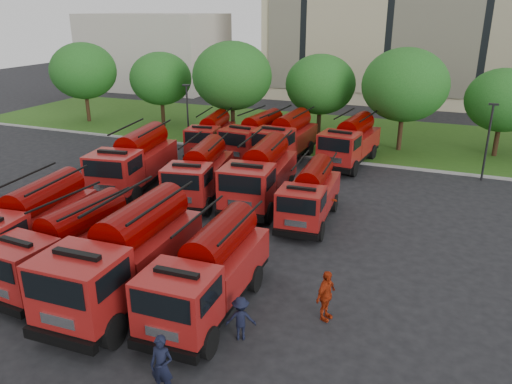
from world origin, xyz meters
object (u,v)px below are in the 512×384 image
fire_truck_8 (211,135)px  fire_truck_2 (127,255)px  firefighter_2 (325,319)px  fire_truck_9 (256,137)px  firefighter_1 (55,326)px  fire_truck_11 (350,141)px  fire_truck_0 (31,222)px  fire_truck_7 (310,194)px  fire_truck_4 (135,161)px  fire_truck_1 (66,244)px  fire_truck_5 (200,172)px  fire_truck_6 (261,174)px  firefighter_4 (125,238)px  fire_truck_10 (286,138)px  fire_truck_3 (209,271)px  firefighter_5 (322,215)px  firefighter_3 (241,338)px

fire_truck_8 → fire_truck_2: bearing=-81.6°
fire_truck_8 → firefighter_2: fire_truck_8 is taller
fire_truck_9 → firefighter_1: 22.64m
fire_truck_2 → firefighter_1: size_ratio=4.18×
fire_truck_2 → fire_truck_11: bearing=76.8°
fire_truck_9 → fire_truck_11: (6.90, 1.11, 0.03)m
fire_truck_0 → fire_truck_9: 18.84m
fire_truck_7 → fire_truck_8: size_ratio=0.96×
fire_truck_4 → fire_truck_2: bearing=-65.6°
fire_truck_1 → fire_truck_8: 19.71m
fire_truck_7 → fire_truck_9: fire_truck_9 is taller
fire_truck_4 → firefighter_2: fire_truck_4 is taller
fire_truck_7 → firefighter_1: size_ratio=3.42×
fire_truck_0 → firefighter_1: size_ratio=3.89×
fire_truck_5 → firefighter_2: bearing=-53.5°
fire_truck_2 → firefighter_2: size_ratio=4.10×
fire_truck_6 → fire_truck_8: (-7.37, 8.35, -0.25)m
fire_truck_9 → firefighter_4: (-0.80, -15.47, -1.65)m
firefighter_1 → fire_truck_2: bearing=82.5°
fire_truck_10 → fire_truck_11: bearing=13.0°
fire_truck_3 → firefighter_5: (1.58, 10.47, -1.62)m
fire_truck_10 → fire_truck_7: bearing=-62.3°
firefighter_2 → firefighter_5: 9.88m
fire_truck_4 → fire_truck_10: (6.78, 9.33, -0.08)m
fire_truck_8 → firefighter_3: fire_truck_8 is taller
fire_truck_9 → fire_truck_11: size_ratio=0.98×
fire_truck_1 → firefighter_2: 10.90m
firefighter_2 → firefighter_4: 11.37m
fire_truck_7 → fire_truck_10: (-4.78, 10.13, 0.24)m
fire_truck_3 → fire_truck_1: bearing=179.7°
fire_truck_5 → firefighter_4: fire_truck_5 is taller
fire_truck_3 → firefighter_3: size_ratio=4.42×
firefighter_1 → firefighter_5: bearing=83.9°
fire_truck_0 → fire_truck_11: (10.45, 19.61, 0.02)m
firefighter_4 → fire_truck_8: bearing=-59.3°
fire_truck_6 → firefighter_3: fire_truck_6 is taller
fire_truck_7 → firefighter_3: bearing=-90.1°
fire_truck_7 → fire_truck_8: fire_truck_8 is taller
firefighter_4 → firefighter_5: firefighter_5 is taller
fire_truck_10 → firefighter_2: fire_truck_10 is taller
firefighter_1 → firefighter_2: 9.76m
firefighter_3 → firefighter_5: 11.74m
fire_truck_8 → firefighter_5: (11.19, -8.84, -1.50)m
fire_truck_0 → firefighter_3: bearing=-17.1°
fire_truck_5 → fire_truck_8: 9.78m
firefighter_4 → firefighter_5: 10.57m
fire_truck_2 → fire_truck_6: (1.09, 11.38, -0.07)m
fire_truck_9 → firefighter_5: fire_truck_9 is taller
fire_truck_8 → fire_truck_3: bearing=-72.8°
fire_truck_6 → fire_truck_10: 8.83m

